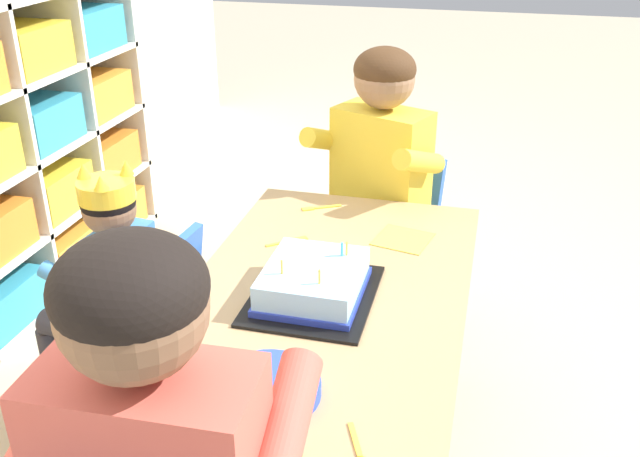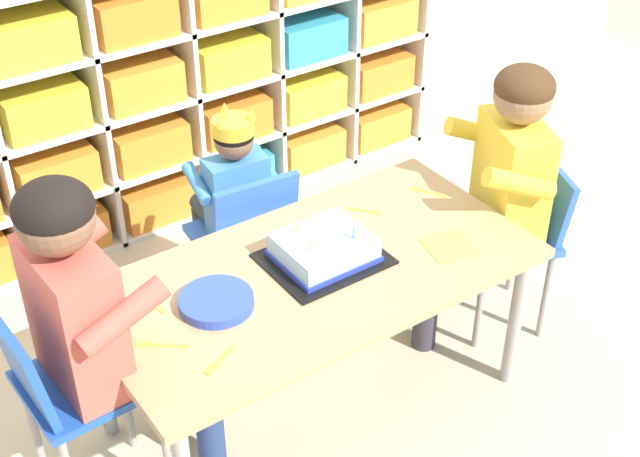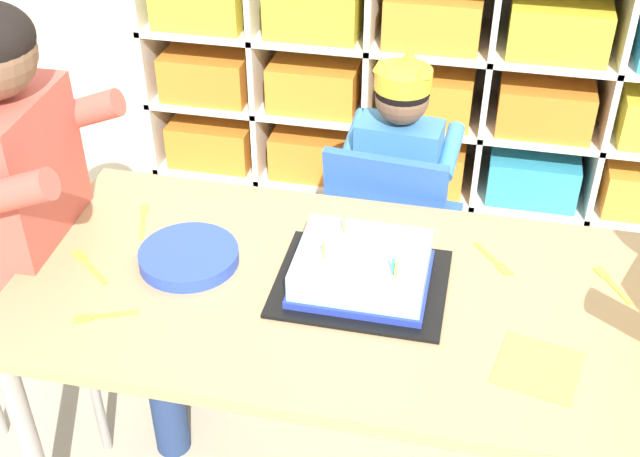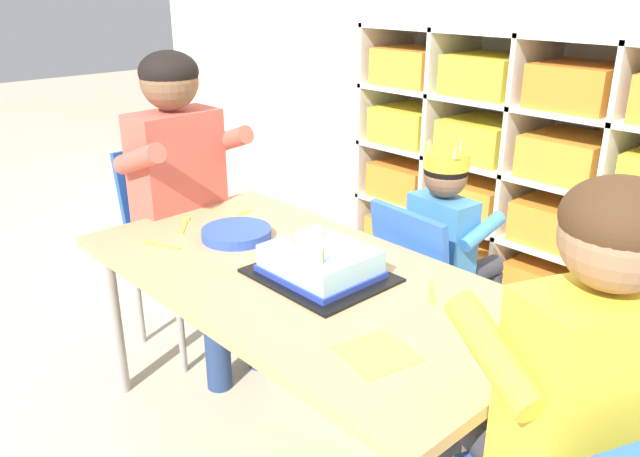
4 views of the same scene
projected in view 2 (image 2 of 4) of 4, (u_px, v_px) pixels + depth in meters
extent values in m
plane|color=beige|center=(315.00, 403.00, 2.93)|extent=(16.00, 16.00, 0.00)
cube|color=silver|center=(157.00, 68.00, 3.79)|extent=(2.38, 0.01, 1.10)
cube|color=silver|center=(87.00, 109.00, 3.48)|extent=(0.02, 0.39, 1.10)
cube|color=silver|center=(177.00, 84.00, 3.66)|extent=(0.02, 0.39, 1.10)
cube|color=silver|center=(259.00, 61.00, 3.85)|extent=(0.02, 0.39, 1.10)
cube|color=silver|center=(333.00, 41.00, 4.03)|extent=(0.02, 0.39, 1.10)
cube|color=silver|center=(400.00, 22.00, 4.22)|extent=(0.02, 0.39, 1.10)
cube|color=silver|center=(188.00, 195.00, 3.97)|extent=(2.38, 0.39, 0.02)
cube|color=silver|center=(183.00, 142.00, 3.81)|extent=(2.38, 0.39, 0.02)
cube|color=silver|center=(177.00, 84.00, 3.66)|extent=(2.38, 0.39, 0.02)
cube|color=silver|center=(171.00, 21.00, 3.51)|extent=(2.38, 0.39, 0.02)
cube|color=orange|center=(60.00, 223.00, 3.63)|extent=(0.31, 0.31, 0.16)
cube|color=orange|center=(148.00, 193.00, 3.81)|extent=(0.31, 0.31, 0.16)
cube|color=teal|center=(228.00, 166.00, 4.00)|extent=(0.31, 0.31, 0.16)
cube|color=orange|center=(300.00, 142.00, 4.18)|extent=(0.31, 0.31, 0.16)
cube|color=orange|center=(367.00, 119.00, 4.37)|extent=(0.31, 0.31, 0.16)
cube|color=orange|center=(49.00, 165.00, 3.47)|extent=(0.31, 0.31, 0.16)
cube|color=orange|center=(141.00, 137.00, 3.66)|extent=(0.31, 0.31, 0.16)
cube|color=orange|center=(224.00, 112.00, 3.84)|extent=(0.31, 0.31, 0.16)
cube|color=yellow|center=(299.00, 89.00, 4.03)|extent=(0.31, 0.31, 0.16)
cube|color=orange|center=(368.00, 68.00, 4.21)|extent=(0.31, 0.31, 0.16)
cube|color=yellow|center=(36.00, 103.00, 3.32)|extent=(0.31, 0.31, 0.16)
cube|color=orange|center=(133.00, 77.00, 3.50)|extent=(0.31, 0.31, 0.16)
cube|color=yellow|center=(220.00, 54.00, 3.69)|extent=(0.31, 0.31, 0.16)
cube|color=teal|center=(299.00, 33.00, 3.87)|extent=(0.31, 0.31, 0.16)
cube|color=orange|center=(370.00, 14.00, 4.06)|extent=(0.31, 0.31, 0.16)
cube|color=yellow|center=(22.00, 34.00, 3.16)|extent=(0.31, 0.31, 0.16)
cube|color=orange|center=(124.00, 11.00, 3.35)|extent=(0.31, 0.31, 0.16)
cube|color=tan|center=(315.00, 274.00, 2.63)|extent=(1.32, 0.67, 0.03)
cylinder|color=#9E9993|center=(515.00, 319.00, 2.88)|extent=(0.05, 0.05, 0.53)
cylinder|color=#9E9993|center=(100.00, 370.00, 2.69)|extent=(0.05, 0.05, 0.53)
cylinder|color=#9E9993|center=(407.00, 239.00, 3.25)|extent=(0.05, 0.05, 0.53)
cube|color=blue|center=(241.00, 234.00, 3.12)|extent=(0.35, 0.31, 0.03)
cube|color=blue|center=(256.00, 216.00, 2.93)|extent=(0.31, 0.09, 0.28)
cylinder|color=gray|center=(263.00, 249.00, 3.35)|extent=(0.02, 0.02, 0.34)
cylinder|color=gray|center=(197.00, 270.00, 3.24)|extent=(0.02, 0.02, 0.34)
cylinder|color=gray|center=(291.00, 281.00, 3.19)|extent=(0.02, 0.02, 0.34)
cylinder|color=gray|center=(223.00, 304.00, 3.09)|extent=(0.02, 0.02, 0.34)
cube|color=#3D7FBC|center=(237.00, 196.00, 3.03)|extent=(0.22, 0.13, 0.29)
sphere|color=brown|center=(234.00, 140.00, 2.91)|extent=(0.13, 0.13, 0.13)
ellipsoid|color=black|center=(233.00, 135.00, 2.90)|extent=(0.14, 0.14, 0.10)
cylinder|color=yellow|center=(233.00, 126.00, 2.88)|extent=(0.14, 0.14, 0.05)
cone|color=yellow|center=(224.00, 107.00, 2.90)|extent=(0.04, 0.04, 0.04)
cone|color=yellow|center=(251.00, 114.00, 2.86)|extent=(0.04, 0.04, 0.04)
cone|color=yellow|center=(221.00, 122.00, 2.82)|extent=(0.04, 0.04, 0.04)
cylinder|color=#33333D|center=(242.00, 205.00, 3.20)|extent=(0.09, 0.22, 0.07)
cylinder|color=#33333D|center=(210.00, 214.00, 3.15)|extent=(0.09, 0.22, 0.07)
cylinder|color=#33333D|center=(233.00, 238.00, 3.40)|extent=(0.06, 0.06, 0.36)
cylinder|color=#33333D|center=(203.00, 248.00, 3.35)|extent=(0.06, 0.06, 0.36)
cylinder|color=#3D7FBC|center=(264.00, 165.00, 3.08)|extent=(0.06, 0.18, 0.10)
cylinder|color=#3D7FBC|center=(197.00, 183.00, 2.98)|extent=(0.06, 0.18, 0.10)
cube|color=#1E4CA8|center=(88.00, 381.00, 2.38)|extent=(0.35, 0.32, 0.03)
cube|color=#1E4CA8|center=(21.00, 366.00, 2.22)|extent=(0.07, 0.29, 0.27)
cylinder|color=gray|center=(166.00, 445.00, 2.50)|extent=(0.02, 0.02, 0.44)
cylinder|color=gray|center=(125.00, 394.00, 2.66)|extent=(0.02, 0.02, 0.44)
cylinder|color=gray|center=(36.00, 437.00, 2.52)|extent=(0.02, 0.02, 0.44)
cube|color=#D15647|center=(76.00, 319.00, 2.26)|extent=(0.17, 0.31, 0.42)
sphere|color=brown|center=(55.00, 218.00, 2.08)|extent=(0.19, 0.19, 0.19)
ellipsoid|color=black|center=(53.00, 208.00, 2.06)|extent=(0.19, 0.19, 0.14)
cylinder|color=navy|center=(153.00, 366.00, 2.37)|extent=(0.30, 0.11, 0.10)
cylinder|color=navy|center=(122.00, 330.00, 2.49)|extent=(0.30, 0.11, 0.10)
cylinder|color=navy|center=(208.00, 409.00, 2.60)|extent=(0.08, 0.08, 0.46)
cylinder|color=navy|center=(177.00, 375.00, 2.71)|extent=(0.08, 0.08, 0.46)
cylinder|color=#D15647|center=(123.00, 316.00, 2.12)|extent=(0.25, 0.07, 0.14)
cylinder|color=#D15647|center=(64.00, 250.00, 2.34)|extent=(0.25, 0.07, 0.14)
cube|color=blue|center=(504.00, 232.00, 3.09)|extent=(0.41, 0.42, 0.03)
cube|color=blue|center=(547.00, 196.00, 3.04)|extent=(0.17, 0.31, 0.23)
cylinder|color=gray|center=(452.00, 259.00, 3.28)|extent=(0.02, 0.02, 0.36)
cylinder|color=gray|center=(480.00, 306.00, 3.06)|extent=(0.02, 0.02, 0.36)
cylinder|color=gray|center=(514.00, 250.00, 3.33)|extent=(0.02, 0.02, 0.36)
cylinder|color=gray|center=(546.00, 295.00, 3.11)|extent=(0.02, 0.02, 0.36)
cube|color=yellow|center=(511.00, 179.00, 2.96)|extent=(0.26, 0.34, 0.42)
sphere|color=#997051|center=(524.00, 95.00, 2.79)|extent=(0.19, 0.19, 0.19)
ellipsoid|color=#472D19|center=(525.00, 86.00, 2.77)|extent=(0.19, 0.19, 0.14)
cylinder|color=#33333D|center=(455.00, 215.00, 3.11)|extent=(0.32, 0.20, 0.10)
cylinder|color=#33333D|center=(474.00, 244.00, 2.96)|extent=(0.32, 0.20, 0.10)
cylinder|color=#33333D|center=(410.00, 271.00, 3.21)|extent=(0.08, 0.08, 0.38)
cylinder|color=#33333D|center=(427.00, 302.00, 3.06)|extent=(0.08, 0.08, 0.38)
cylinder|color=yellow|center=(478.00, 133.00, 3.03)|extent=(0.25, 0.15, 0.14)
cylinder|color=yellow|center=(519.00, 184.00, 2.76)|extent=(0.25, 0.15, 0.14)
cube|color=black|center=(324.00, 259.00, 2.65)|extent=(0.35, 0.29, 0.01)
cube|color=#9ED1EF|center=(324.00, 248.00, 2.63)|extent=(0.26, 0.22, 0.07)
cube|color=#283DB2|center=(324.00, 255.00, 2.65)|extent=(0.27, 0.23, 0.02)
cylinder|color=#4CB2E5|center=(354.00, 233.00, 2.60)|extent=(0.01, 0.01, 0.04)
cylinder|color=#EFCC4C|center=(310.00, 246.00, 2.54)|extent=(0.01, 0.01, 0.04)
cylinder|color=#EFCC4C|center=(357.00, 234.00, 2.59)|extent=(0.01, 0.01, 0.04)
cylinder|color=#EFCC4C|center=(299.00, 228.00, 2.62)|extent=(0.01, 0.01, 0.04)
cylinder|color=blue|center=(216.00, 302.00, 2.47)|extent=(0.21, 0.21, 0.03)
cube|color=#F4DB4C|center=(449.00, 246.00, 2.71)|extent=(0.17, 0.17, 0.00)
cube|color=yellow|center=(170.00, 345.00, 2.34)|extent=(0.09, 0.07, 0.00)
cube|color=yellow|center=(143.00, 344.00, 2.35)|extent=(0.04, 0.04, 0.00)
cube|color=yellow|center=(152.00, 306.00, 2.48)|extent=(0.04, 0.09, 0.00)
cube|color=yellow|center=(135.00, 297.00, 2.51)|extent=(0.03, 0.04, 0.00)
cube|color=yellow|center=(434.00, 193.00, 2.96)|extent=(0.05, 0.08, 0.00)
cube|color=yellow|center=(417.00, 189.00, 2.98)|extent=(0.03, 0.04, 0.00)
cube|color=yellow|center=(225.00, 355.00, 2.31)|extent=(0.08, 0.04, 0.00)
cube|color=yellow|center=(210.00, 370.00, 2.27)|extent=(0.04, 0.03, 0.00)
cube|color=yellow|center=(358.00, 209.00, 2.88)|extent=(0.06, 0.07, 0.00)
cube|color=yellow|center=(376.00, 212.00, 2.86)|extent=(0.04, 0.04, 0.00)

